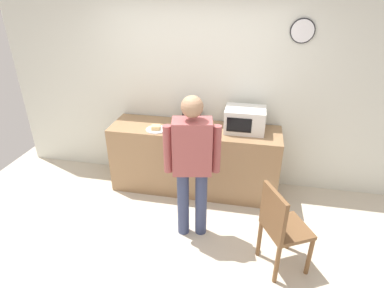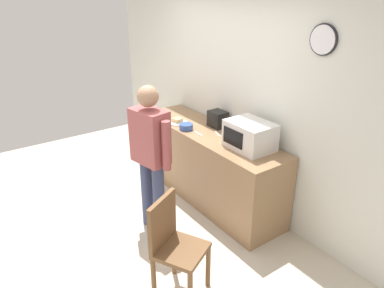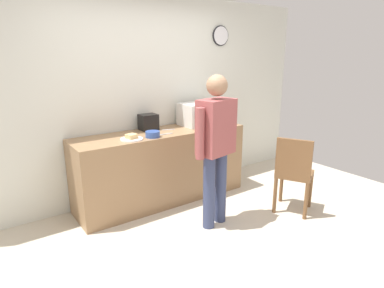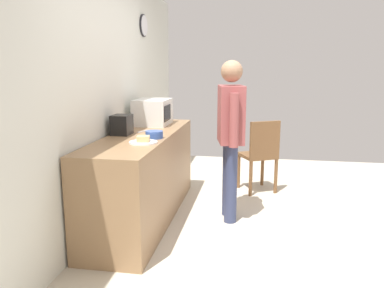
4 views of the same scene
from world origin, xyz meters
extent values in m
plane|color=beige|center=(0.00, 0.00, 0.00)|extent=(6.00, 6.00, 0.00)
cube|color=silver|center=(0.00, 1.60, 1.30)|extent=(5.40, 0.10, 2.60)
cylinder|color=white|center=(1.24, 1.54, 2.12)|extent=(0.26, 0.03, 0.26)
cylinder|color=black|center=(1.24, 1.54, 2.12)|extent=(0.28, 0.02, 0.28)
cube|color=#93704C|center=(0.04, 1.22, 0.46)|extent=(2.23, 0.62, 0.92)
cube|color=silver|center=(0.68, 1.28, 1.07)|extent=(0.50, 0.38, 0.30)
cube|color=black|center=(0.62, 1.09, 1.07)|extent=(0.30, 0.01, 0.18)
cylinder|color=white|center=(-0.43, 1.07, 0.93)|extent=(0.26, 0.26, 0.01)
cube|color=tan|center=(-0.43, 1.07, 0.96)|extent=(0.13, 0.13, 0.05)
cylinder|color=#33519E|center=(-0.18, 1.03, 0.96)|extent=(0.17, 0.17, 0.07)
cube|color=black|center=(-0.03, 1.41, 1.02)|extent=(0.22, 0.18, 0.20)
cube|color=silver|center=(0.02, 1.06, 0.92)|extent=(0.17, 0.03, 0.01)
cube|color=silver|center=(0.16, 1.25, 0.92)|extent=(0.17, 0.08, 0.01)
cylinder|color=navy|center=(0.29, 0.34, 0.42)|extent=(0.13, 0.13, 0.83)
cylinder|color=navy|center=(0.09, 0.30, 0.42)|extent=(0.13, 0.13, 0.83)
cube|color=#9E4C4C|center=(0.19, 0.32, 1.12)|extent=(0.44, 0.31, 0.58)
cylinder|color=#9E4C4C|center=(0.44, 0.37, 1.09)|extent=(0.09, 0.09, 0.52)
cylinder|color=#9E4C4C|center=(-0.05, 0.27, 1.09)|extent=(0.09, 0.09, 0.52)
sphere|color=#A37A5B|center=(0.19, 0.32, 1.55)|extent=(0.22, 0.22, 0.22)
cylinder|color=brown|center=(1.27, 0.28, 0.23)|extent=(0.04, 0.04, 0.45)
cylinder|color=brown|center=(1.12, -0.20, 0.23)|extent=(0.04, 0.04, 0.45)
cylinder|color=brown|center=(0.95, 0.11, 0.23)|extent=(0.04, 0.04, 0.45)
cube|color=brown|center=(1.19, 0.04, 0.47)|extent=(0.54, 0.54, 0.04)
cube|color=brown|center=(1.03, -0.05, 0.71)|extent=(0.22, 0.37, 0.45)
camera|label=1|loc=(0.76, -2.47, 2.60)|focal=29.57mm
camera|label=2|loc=(3.27, -1.32, 2.57)|focal=33.98mm
camera|label=3|loc=(-1.92, -2.23, 1.85)|focal=30.25mm
camera|label=4|loc=(-3.69, 0.07, 1.60)|focal=35.75mm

